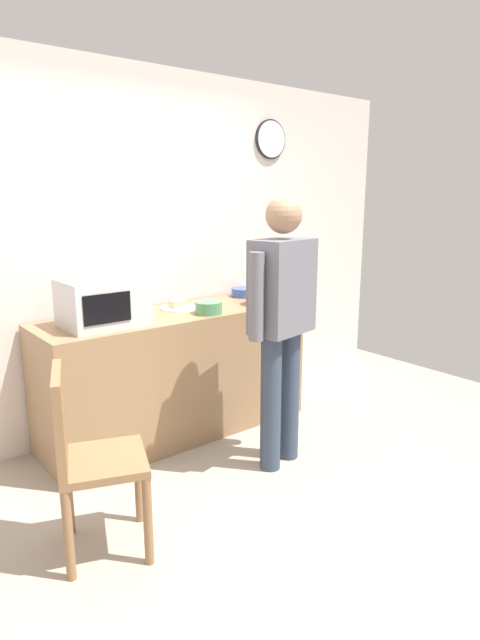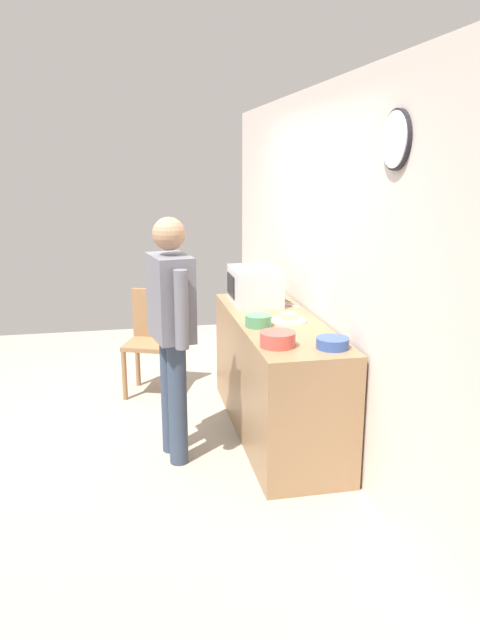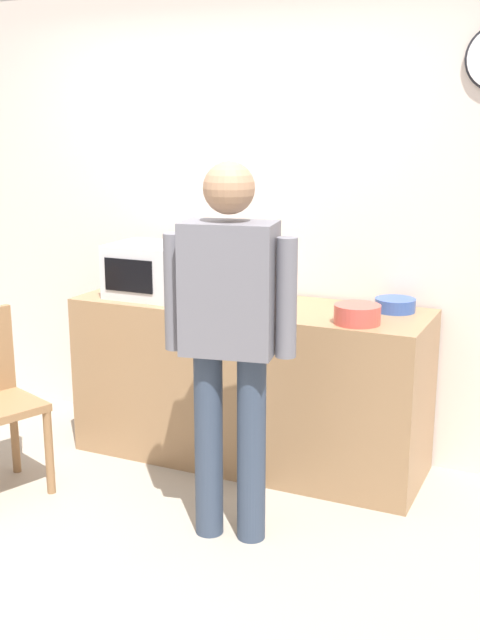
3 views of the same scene
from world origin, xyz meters
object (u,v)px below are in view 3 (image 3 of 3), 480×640
Objects in this scene: microwave at (156,271)px; fork_utensil at (169,285)px; mixing_bowl at (264,306)px; cereal_bowl at (395,305)px; person_standing at (229,326)px; salad_bowl at (357,314)px; spoon_utensil at (203,289)px; sandwich_plate at (267,299)px.

microwave is 2.94× the size of fork_utensil.
mixing_bowl is (0.72, -0.13, -0.11)m from microwave.
fork_utensil is (-1.40, 0.08, -0.03)m from cereal_bowl.
cereal_bowl is 0.12× the size of person_standing.
person_standing is (-0.39, -0.64, 0.05)m from salad_bowl.
salad_bowl is at bearing -20.52° from spoon_utensil.
sandwich_plate is at bearing 11.07° from microwave.
fork_utensil is at bearing 130.57° from person_standing.
cereal_bowl is 1.24× the size of fork_utensil.
microwave is at bearing -168.93° from sandwich_plate.
spoon_utensil is (-1.06, 0.40, -0.04)m from salad_bowl.
sandwich_plate reaches higher than spoon_utensil.
sandwich_plate is at bearing 109.29° from mixing_bowl.
person_standing is at bearing -80.43° from mixing_bowl.
microwave is at bearing -118.73° from spoon_utensil.
fork_utensil is at bearing 166.41° from sandwich_plate.
microwave is 0.35m from spoon_utensil.
salad_bowl is 1.35× the size of fork_utensil.
person_standing reaches higher than spoon_utensil.
salad_bowl reaches higher than fork_utensil.
mixing_bowl reaches higher than sandwich_plate.
sandwich_plate is at bearing 157.38° from salad_bowl.
microwave reaches higher than spoon_utensil.
microwave is 2.38× the size of cereal_bowl.
mixing_bowl is at bearing 99.57° from person_standing.
microwave reaches higher than mixing_bowl.
fork_utensil is at bearing 175.49° from spoon_utensil.
fork_utensil is at bearing 176.62° from cereal_bowl.
fork_utensil is 0.10× the size of person_standing.
salad_bowl reaches higher than cereal_bowl.
spoon_utensil is 0.10× the size of person_standing.
person_standing is (0.11, -0.63, 0.05)m from mixing_bowl.
spoon_utensil is at bearing 159.48° from salad_bowl.
cereal_bowl is 1.17m from spoon_utensil.
microwave reaches higher than salad_bowl.
salad_bowl is (0.58, -0.24, 0.03)m from sandwich_plate.
sandwich_plate is (0.63, 0.12, -0.13)m from microwave.
fork_utensil is at bearing 162.23° from salad_bowl.
person_standing reaches higher than microwave.
microwave reaches higher than fork_utensil.
salad_bowl reaches higher than sandwich_plate.
cereal_bowl is at bearing -3.16° from spoon_utensil.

